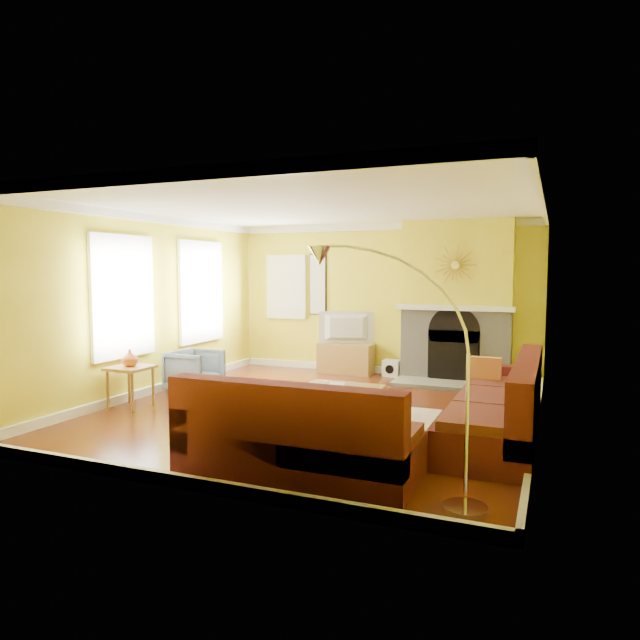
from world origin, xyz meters
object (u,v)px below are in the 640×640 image
at_px(coffee_table, 337,404).
at_px(media_console, 346,358).
at_px(sectional_sofa, 388,398).
at_px(arc_lamp, 396,376).
at_px(side_table, 131,387).
at_px(armchair, 195,371).

distance_m(coffee_table, media_console, 3.26).
distance_m(sectional_sofa, coffee_table, 0.98).
bearing_deg(media_console, arc_lamp, -66.15).
height_order(media_console, side_table, side_table).
xyz_separation_m(media_console, side_table, (-1.80, -3.60, 0.01)).
relative_size(armchair, side_table, 1.25).
bearing_deg(side_table, coffee_table, 10.12).
xyz_separation_m(sectional_sofa, arc_lamp, (0.54, -1.70, 0.58)).
distance_m(media_console, side_table, 4.02).
bearing_deg(armchair, coffee_table, -105.07).
distance_m(media_console, armchair, 2.88).
distance_m(sectional_sofa, armchair, 3.61).
relative_size(sectional_sofa, arc_lamp, 1.80).
xyz_separation_m(media_console, arc_lamp, (2.34, -5.30, 0.76)).
bearing_deg(side_table, media_console, 63.43).
bearing_deg(coffee_table, media_console, 107.88).
xyz_separation_m(coffee_table, media_console, (-1.00, 3.10, 0.07)).
xyz_separation_m(coffee_table, side_table, (-2.80, -0.50, 0.09)).
relative_size(media_console, armchair, 1.39).
bearing_deg(coffee_table, sectional_sofa, -32.01).
bearing_deg(sectional_sofa, armchair, 160.56).
bearing_deg(side_table, sectional_sofa, -0.00).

